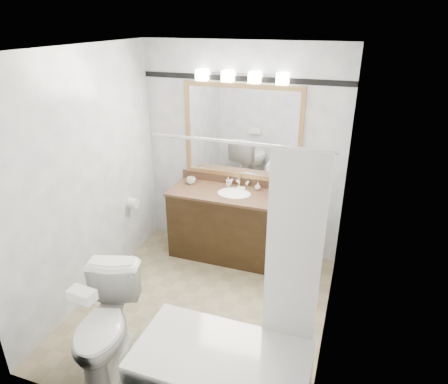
{
  "coord_description": "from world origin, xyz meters",
  "views": [
    {
      "loc": [
        1.28,
        -3.0,
        2.73
      ],
      "look_at": [
        0.11,
        0.35,
        1.16
      ],
      "focal_mm": 32.0,
      "sensor_mm": 36.0,
      "label": 1
    }
  ],
  "objects": [
    {
      "name": "soap_bottle_a",
      "position": [
        -0.13,
        1.2,
        0.9
      ],
      "size": [
        0.06,
        0.07,
        0.11
      ],
      "primitive_type": "imported",
      "rotation": [
        0.0,
        0.0,
        0.42
      ],
      "color": "white",
      "rests_on": "vanity"
    },
    {
      "name": "coffee_maker",
      "position": [
        0.59,
        1.01,
        1.04
      ],
      "size": [
        0.19,
        0.24,
        0.37
      ],
      "rotation": [
        0.0,
        0.0,
        0.24
      ],
      "color": "black",
      "rests_on": "vanity"
    },
    {
      "name": "cup_left",
      "position": [
        -0.58,
        1.11,
        0.89
      ],
      "size": [
        0.14,
        0.14,
        0.08
      ],
      "primitive_type": "imported",
      "rotation": [
        0.0,
        0.0,
        -0.35
      ],
      "color": "white",
      "rests_on": "vanity"
    },
    {
      "name": "bathtub",
      "position": [
        0.55,
        -0.9,
        0.28
      ],
      "size": [
        1.3,
        0.75,
        1.96
      ],
      "color": "white",
      "rests_on": "ground"
    },
    {
      "name": "soap_bottle_b",
      "position": [
        0.23,
        1.2,
        0.9
      ],
      "size": [
        0.07,
        0.07,
        0.09
      ],
      "primitive_type": "imported",
      "rotation": [
        0.0,
        0.0,
        -0.02
      ],
      "color": "white",
      "rests_on": "vanity"
    },
    {
      "name": "tp_roll",
      "position": [
        -1.14,
        0.66,
        0.7
      ],
      "size": [
        0.11,
        0.12,
        0.12
      ],
      "primitive_type": "cylinder",
      "rotation": [
        0.0,
        1.57,
        0.0
      ],
      "color": "white",
      "rests_on": "room"
    },
    {
      "name": "accent_stripe",
      "position": [
        0.0,
        1.29,
        2.1
      ],
      "size": [
        2.4,
        0.01,
        0.06
      ],
      "primitive_type": "cube",
      "color": "black",
      "rests_on": "room"
    },
    {
      "name": "room",
      "position": [
        0.0,
        0.0,
        1.25
      ],
      "size": [
        2.42,
        2.62,
        2.52
      ],
      "color": "#998A68",
      "rests_on": "ground"
    },
    {
      "name": "vanity_light_bar",
      "position": [
        0.0,
        1.23,
        2.13
      ],
      "size": [
        1.02,
        0.14,
        0.12
      ],
      "color": "silver",
      "rests_on": "room"
    },
    {
      "name": "tissue_box",
      "position": [
        -0.48,
        -1.12,
        0.87
      ],
      "size": [
        0.21,
        0.13,
        0.08
      ],
      "primitive_type": "cube",
      "rotation": [
        0.0,
        0.0,
        -0.09
      ],
      "color": "white",
      "rests_on": "toilet"
    },
    {
      "name": "vanity",
      "position": [
        0.0,
        1.02,
        0.44
      ],
      "size": [
        1.53,
        0.58,
        0.97
      ],
      "color": "black",
      "rests_on": "ground"
    },
    {
      "name": "toilet",
      "position": [
        -0.48,
        -0.92,
        0.41
      ],
      "size": [
        0.67,
        0.9,
        0.82
      ],
      "primitive_type": "imported",
      "rotation": [
        0.0,
        0.0,
        0.28
      ],
      "color": "white",
      "rests_on": "ground"
    },
    {
      "name": "mirror",
      "position": [
        0.0,
        1.28,
        1.5
      ],
      "size": [
        1.4,
        0.04,
        1.1
      ],
      "color": "#B0854F",
      "rests_on": "room"
    },
    {
      "name": "soap_bar",
      "position": [
        0.05,
        1.13,
        0.86
      ],
      "size": [
        0.1,
        0.07,
        0.03
      ],
      "primitive_type": "cube",
      "rotation": [
        0.0,
        0.0,
        0.12
      ],
      "color": "beige",
      "rests_on": "vanity"
    }
  ]
}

